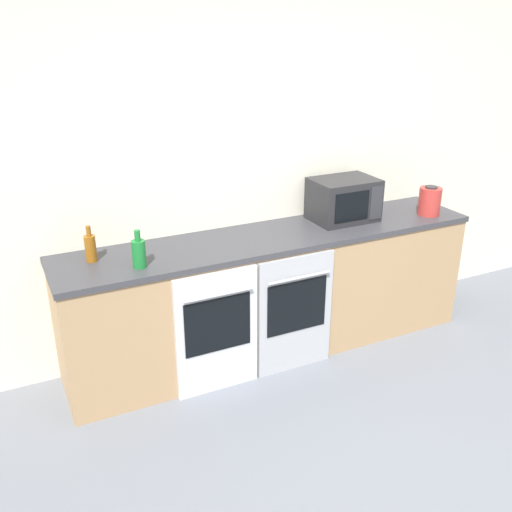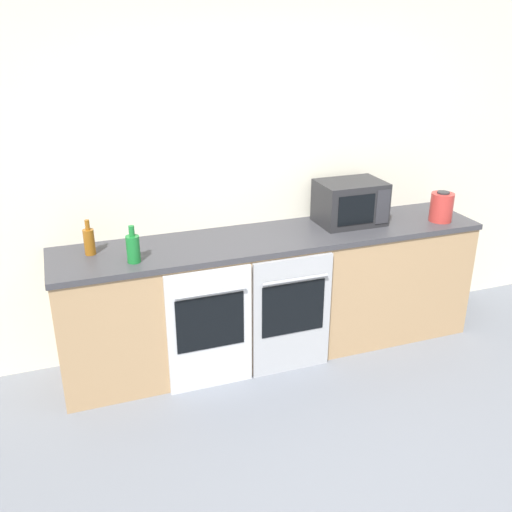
{
  "view_description": "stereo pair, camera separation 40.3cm",
  "coord_description": "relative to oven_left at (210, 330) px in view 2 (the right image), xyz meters",
  "views": [
    {
      "loc": [
        -1.77,
        -1.69,
        2.34
      ],
      "look_at": [
        -0.14,
        1.66,
        0.79
      ],
      "focal_mm": 40.0,
      "sensor_mm": 36.0,
      "label": 1
    },
    {
      "loc": [
        -1.4,
        -1.84,
        2.34
      ],
      "look_at": [
        -0.14,
        1.66,
        0.79
      ],
      "focal_mm": 40.0,
      "sensor_mm": 36.0,
      "label": 2
    }
  ],
  "objects": [
    {
      "name": "oven_left",
      "position": [
        0.0,
        0.0,
        0.0
      ],
      "size": [
        0.57,
        0.06,
        0.87
      ],
      "color": "silver",
      "rests_on": "ground_plane"
    },
    {
      "name": "counter_back",
      "position": [
        0.58,
        0.31,
        0.02
      ],
      "size": [
        3.09,
        0.62,
        0.93
      ],
      "color": "tan",
      "rests_on": "ground_plane"
    },
    {
      "name": "oven_right",
      "position": [
        0.59,
        0.0,
        0.0
      ],
      "size": [
        0.57,
        0.06,
        0.87
      ],
      "color": "#A8AAAF",
      "rests_on": "ground_plane"
    },
    {
      "name": "ground_plane",
      "position": [
        0.58,
        -1.35,
        -0.44
      ],
      "size": [
        16.0,
        16.0,
        0.0
      ],
      "primitive_type": "plane",
      "color": "slate"
    },
    {
      "name": "kettle",
      "position": [
        1.87,
        0.19,
        0.59
      ],
      "size": [
        0.17,
        0.17,
        0.23
      ],
      "color": "#B2332D",
      "rests_on": "counter_back"
    },
    {
      "name": "microwave",
      "position": [
        1.2,
        0.38,
        0.64
      ],
      "size": [
        0.48,
        0.35,
        0.32
      ],
      "color": "#232326",
      "rests_on": "counter_back"
    },
    {
      "name": "bottle_green",
      "position": [
        -0.43,
        0.17,
        0.58
      ],
      "size": [
        0.08,
        0.08,
        0.24
      ],
      "color": "#19722D",
      "rests_on": "counter_back"
    },
    {
      "name": "wall_back",
      "position": [
        0.58,
        0.64,
        0.86
      ],
      "size": [
        10.0,
        0.06,
        2.6
      ],
      "color": "silver",
      "rests_on": "ground_plane"
    },
    {
      "name": "bottle_amber",
      "position": [
        -0.68,
        0.39,
        0.57
      ],
      "size": [
        0.07,
        0.07,
        0.24
      ],
      "color": "#8C5114",
      "rests_on": "counter_back"
    }
  ]
}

